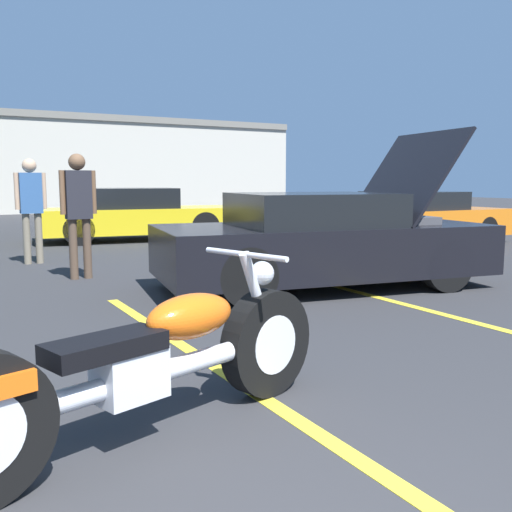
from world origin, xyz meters
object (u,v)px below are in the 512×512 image
Objects in this scene: motorcycle at (151,366)px; parked_car_right_row at (417,219)px; spectator_midground at (31,201)px; spectator_by_show_car at (79,204)px; show_car_hood_open at (325,241)px; parked_car_mid_right_row at (137,215)px.

motorcycle is 0.60× the size of parked_car_right_row.
motorcycle is 7.58m from spectator_midground.
parked_car_right_row is 7.93m from spectator_by_show_car.
spectator_midground is (0.51, 7.53, 0.66)m from motorcycle.
spectator_midground is (-0.36, 1.97, -0.01)m from spectator_by_show_car.
show_car_hood_open is 3.60m from spectator_by_show_car.
spectator_midground reaches higher than parked_car_right_row.
parked_car_mid_right_row is 2.68× the size of spectator_by_show_car.
parked_car_mid_right_row is at bearing 144.29° from parked_car_right_row.
spectator_by_show_car is at bearing 64.24° from motorcycle.
spectator_midground reaches higher than parked_car_mid_right_row.
spectator_by_show_car is (-2.71, 2.32, 0.46)m from show_car_hood_open.
parked_car_right_row is (5.13, 3.36, -0.06)m from show_car_hood_open.
motorcycle is 1.39× the size of spectator_by_show_car.
parked_car_right_row is 8.27m from spectator_midground.
motorcycle is at bearing -142.55° from parked_car_right_row.
parked_car_right_row is (5.38, -3.91, -0.03)m from parked_car_mid_right_row.
spectator_by_show_car reaches higher than spectator_midground.
motorcycle is at bearing -127.82° from show_car_hood_open.
parked_car_right_row is at bearing -6.44° from spectator_midground.
show_car_hood_open reaches higher than spectator_by_show_car.
spectator_midground is (-8.20, 0.93, 0.52)m from parked_car_right_row.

